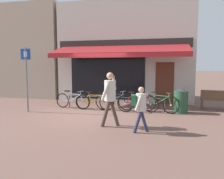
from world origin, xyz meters
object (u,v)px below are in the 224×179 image
(bicycle_silver, at_px, (72,100))
(park_bench, at_px, (220,99))
(bicycle_green, at_px, (159,103))
(bicycle_red, at_px, (138,103))
(pedestrian_adult, at_px, (110,93))
(parking_sign, at_px, (26,73))
(bicycle_orange, at_px, (95,102))
(pedestrian_child, at_px, (140,104))
(bicycle_black, at_px, (114,102))
(litter_bin, at_px, (181,101))

(bicycle_silver, xyz_separation_m, park_bench, (6.41, 1.17, 0.10))
(bicycle_green, bearing_deg, bicycle_red, -154.83)
(park_bench, bearing_deg, bicycle_silver, -163.28)
(bicycle_silver, relative_size, bicycle_green, 1.06)
(pedestrian_adult, height_order, parking_sign, parking_sign)
(bicycle_red, xyz_separation_m, pedestrian_adult, (-0.59, -2.46, 0.69))
(bicycle_orange, bearing_deg, bicycle_silver, 172.29)
(pedestrian_child, bearing_deg, parking_sign, 152.98)
(pedestrian_child, bearing_deg, bicycle_black, 109.76)
(bicycle_orange, relative_size, pedestrian_child, 1.30)
(bicycle_red, relative_size, park_bench, 1.08)
(litter_bin, bearing_deg, park_bench, 30.96)
(bicycle_green, height_order, litter_bin, litter_bin)
(pedestrian_adult, distance_m, litter_bin, 3.54)
(bicycle_black, distance_m, pedestrian_adult, 2.48)
(bicycle_black, height_order, bicycle_red, bicycle_black)
(bicycle_silver, height_order, park_bench, park_bench)
(pedestrian_child, bearing_deg, bicycle_green, 73.38)
(bicycle_silver, relative_size, park_bench, 1.05)
(litter_bin, distance_m, parking_sign, 6.46)
(bicycle_black, xyz_separation_m, litter_bin, (2.76, 0.24, 0.12))
(bicycle_silver, distance_m, bicycle_orange, 1.08)
(parking_sign, bearing_deg, bicycle_silver, 36.32)
(bicycle_red, bearing_deg, bicycle_silver, -169.90)
(bicycle_silver, bearing_deg, litter_bin, 10.54)
(bicycle_green, distance_m, parking_sign, 5.64)
(bicycle_silver, height_order, bicycle_green, bicycle_green)
(bicycle_red, bearing_deg, pedestrian_adult, -93.71)
(pedestrian_adult, distance_m, parking_sign, 4.15)
(bicycle_red, distance_m, parking_sign, 4.79)
(bicycle_red, height_order, pedestrian_child, pedestrian_child)
(bicycle_silver, xyz_separation_m, parking_sign, (-1.52, -1.12, 1.26))
(bicycle_black, distance_m, bicycle_red, 1.02)
(parking_sign, xyz_separation_m, park_bench, (7.94, 2.29, -1.16))
(bicycle_black, relative_size, pedestrian_adult, 1.02)
(bicycle_black, relative_size, bicycle_red, 1.00)
(park_bench, bearing_deg, parking_sign, -157.52)
(bicycle_red, relative_size, pedestrian_adult, 1.02)
(bicycle_orange, relative_size, bicycle_black, 0.98)
(bicycle_orange, xyz_separation_m, litter_bin, (3.63, 0.23, 0.15))
(bicycle_orange, height_order, bicycle_black, bicycle_black)
(bicycle_green, distance_m, pedestrian_child, 3.03)
(bicycle_black, bearing_deg, park_bench, 28.64)
(bicycle_green, relative_size, parking_sign, 0.61)
(bicycle_silver, relative_size, pedestrian_child, 1.29)
(bicycle_black, bearing_deg, litter_bin, 17.85)
(bicycle_green, bearing_deg, litter_bin, 24.85)
(bicycle_orange, distance_m, bicycle_green, 2.77)
(bicycle_silver, height_order, bicycle_red, bicycle_red)
(bicycle_silver, distance_m, bicycle_green, 3.85)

